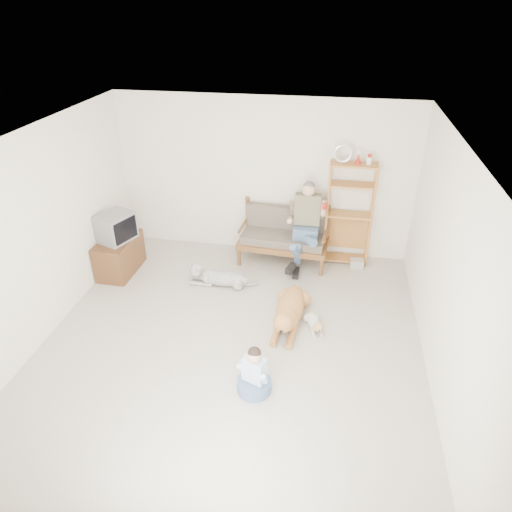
% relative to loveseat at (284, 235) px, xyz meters
% --- Properties ---
extents(floor, '(5.50, 5.50, 0.00)m').
position_rel_loveseat_xyz_m(floor, '(-0.41, -2.40, -0.49)').
color(floor, beige).
rests_on(floor, ground).
extents(ceiling, '(5.50, 5.50, 0.00)m').
position_rel_loveseat_xyz_m(ceiling, '(-0.41, -2.40, 2.21)').
color(ceiling, white).
rests_on(ceiling, ground).
extents(wall_back, '(5.00, 0.00, 5.00)m').
position_rel_loveseat_xyz_m(wall_back, '(-0.41, 0.35, 0.86)').
color(wall_back, white).
rests_on(wall_back, ground).
extents(wall_front, '(5.00, 0.00, 5.00)m').
position_rel_loveseat_xyz_m(wall_front, '(-0.41, -5.15, 0.86)').
color(wall_front, white).
rests_on(wall_front, ground).
extents(wall_left, '(0.00, 5.50, 5.50)m').
position_rel_loveseat_xyz_m(wall_left, '(-2.91, -2.40, 0.86)').
color(wall_left, white).
rests_on(wall_left, ground).
extents(wall_right, '(0.00, 5.50, 5.50)m').
position_rel_loveseat_xyz_m(wall_right, '(2.09, -2.40, 0.86)').
color(wall_right, white).
rests_on(wall_right, ground).
extents(loveseat, '(1.54, 0.80, 0.95)m').
position_rel_loveseat_xyz_m(loveseat, '(0.00, 0.00, 0.00)').
color(loveseat, brown).
rests_on(loveseat, ground).
extents(man, '(0.56, 0.80, 1.29)m').
position_rel_loveseat_xyz_m(man, '(0.35, -0.22, 0.19)').
color(man, slate).
rests_on(man, loveseat).
extents(etagere, '(0.78, 0.34, 2.05)m').
position_rel_loveseat_xyz_m(etagere, '(1.05, 0.15, 0.42)').
color(etagere, '#C0863C').
rests_on(etagere, ground).
extents(book_stack, '(0.23, 0.17, 0.14)m').
position_rel_loveseat_xyz_m(book_stack, '(1.27, -0.05, -0.41)').
color(book_stack, beige).
rests_on(book_stack, ground).
extents(tv_stand, '(0.53, 0.91, 0.60)m').
position_rel_loveseat_xyz_m(tv_stand, '(-2.63, -0.85, -0.19)').
color(tv_stand, brown).
rests_on(tv_stand, ground).
extents(crt_tv, '(0.60, 0.66, 0.45)m').
position_rel_loveseat_xyz_m(crt_tv, '(-2.60, -0.86, 0.34)').
color(crt_tv, slate).
rests_on(crt_tv, tv_stand).
extents(wall_outlet, '(0.12, 0.02, 0.08)m').
position_rel_loveseat_xyz_m(wall_outlet, '(-1.66, 0.33, -0.19)').
color(wall_outlet, white).
rests_on(wall_outlet, ground).
extents(golden_retriever, '(0.45, 1.51, 0.46)m').
position_rel_loveseat_xyz_m(golden_retriever, '(0.30, -1.74, -0.30)').
color(golden_retriever, '#CC8A47').
rests_on(golden_retriever, ground).
extents(shaggy_dog, '(1.18, 0.30, 0.35)m').
position_rel_loveseat_xyz_m(shaggy_dog, '(-0.93, -0.97, -0.34)').
color(shaggy_dog, white).
rests_on(shaggy_dog, ground).
extents(terrier, '(0.29, 0.57, 0.22)m').
position_rel_loveseat_xyz_m(terrier, '(0.67, -1.83, -0.39)').
color(terrier, silver).
rests_on(terrier, ground).
extents(child, '(0.41, 0.41, 0.64)m').
position_rel_loveseat_xyz_m(child, '(0.04, -3.08, -0.25)').
color(child, slate).
rests_on(child, ground).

